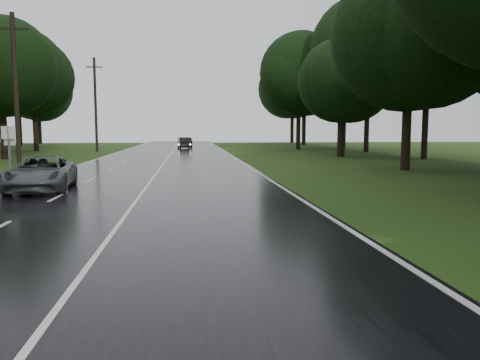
% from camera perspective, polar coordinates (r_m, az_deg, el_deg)
% --- Properties ---
extents(ground, '(160.00, 160.00, 0.00)m').
position_cam_1_polar(ground, '(10.36, -16.50, -8.21)').
color(ground, '#284514').
rests_on(ground, ground).
extents(road, '(12.00, 140.00, 0.04)m').
position_cam_1_polar(road, '(30.03, -9.71, 1.31)').
color(road, black).
rests_on(road, ground).
extents(lane_center, '(0.12, 140.00, 0.01)m').
position_cam_1_polar(lane_center, '(30.03, -9.71, 1.36)').
color(lane_center, silver).
rests_on(lane_center, road).
extents(grey_car, '(2.79, 5.19, 1.38)m').
position_cam_1_polar(grey_car, '(20.85, -22.97, 0.76)').
color(grey_car, '#4D5052').
rests_on(grey_car, road).
extents(far_car, '(2.03, 4.55, 1.45)m').
position_cam_1_polar(far_car, '(60.52, -6.76, 4.48)').
color(far_car, black).
rests_on(far_car, road).
extents(utility_pole_mid, '(1.80, 0.28, 9.42)m').
position_cam_1_polar(utility_pole_mid, '(31.80, -25.17, 1.04)').
color(utility_pole_mid, black).
rests_on(utility_pole_mid, ground).
extents(utility_pole_far, '(1.80, 0.28, 10.42)m').
position_cam_1_polar(utility_pole_far, '(55.46, -16.96, 3.31)').
color(utility_pole_far, black).
rests_on(utility_pole_far, ground).
extents(road_sign_a, '(0.64, 0.10, 2.68)m').
position_cam_1_polar(road_sign_a, '(26.54, -26.11, 0.09)').
color(road_sign_a, white).
rests_on(road_sign_a, ground).
extents(road_sign_b, '(0.54, 0.10, 2.26)m').
position_cam_1_polar(road_sign_b, '(26.69, -25.99, 0.13)').
color(road_sign_b, white).
rests_on(road_sign_b, ground).
extents(tree_left_e, '(8.74, 8.74, 13.65)m').
position_cam_1_polar(tree_left_e, '(44.47, -26.64, 2.28)').
color(tree_left_e, black).
rests_on(tree_left_e, ground).
extents(tree_left_f, '(10.15, 10.15, 15.86)m').
position_cam_1_polar(tree_left_f, '(59.58, -23.47, 3.25)').
color(tree_left_f, black).
rests_on(tree_left_f, ground).
extents(tree_right_d, '(9.08, 9.08, 14.19)m').
position_cam_1_polar(tree_right_d, '(30.89, 19.39, 1.15)').
color(tree_right_d, black).
rests_on(tree_right_d, ground).
extents(tree_right_e, '(7.75, 7.75, 12.11)m').
position_cam_1_polar(tree_right_e, '(44.06, 12.13, 2.77)').
color(tree_right_e, black).
rests_on(tree_right_e, ground).
extents(tree_right_f, '(10.44, 10.44, 16.32)m').
position_cam_1_polar(tree_right_f, '(58.62, 7.06, 3.68)').
color(tree_right_f, black).
rests_on(tree_right_f, ground).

